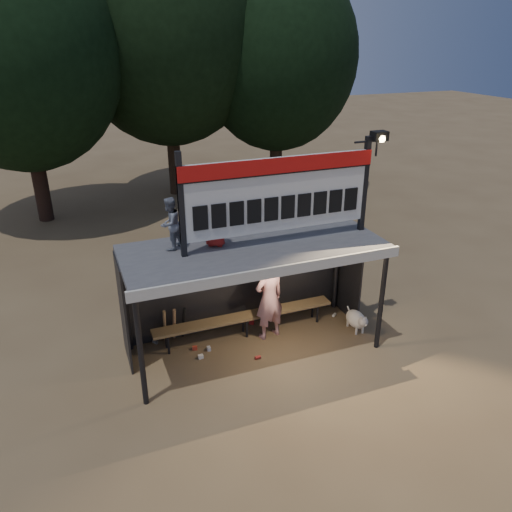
{
  "coord_description": "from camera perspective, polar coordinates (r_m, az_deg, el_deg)",
  "views": [
    {
      "loc": [
        -3.13,
        -8.16,
        6.0
      ],
      "look_at": [
        0.2,
        0.4,
        1.9
      ],
      "focal_mm": 35.0,
      "sensor_mm": 36.0,
      "label": 1
    }
  ],
  "objects": [
    {
      "name": "player",
      "position": [
        10.49,
        1.52,
        -4.8
      ],
      "size": [
        0.77,
        0.59,
        1.88
      ],
      "primitive_type": "imported",
      "rotation": [
        0.0,
        0.0,
        3.36
      ],
      "color": "white",
      "rests_on": "ground"
    },
    {
      "name": "child_a",
      "position": [
        9.28,
        -9.8,
        3.65
      ],
      "size": [
        0.61,
        0.61,
        1.0
      ],
      "primitive_type": "imported",
      "rotation": [
        0.0,
        0.0,
        3.89
      ],
      "color": "slate",
      "rests_on": "dugout_shelter"
    },
    {
      "name": "bench",
      "position": [
        10.8,
        -1.29,
        -6.98
      ],
      "size": [
        4.0,
        0.35,
        0.48
      ],
      "color": "olive",
      "rests_on": "ground"
    },
    {
      "name": "dugout_shelter",
      "position": [
        9.88,
        -0.75,
        -0.8
      ],
      "size": [
        5.1,
        2.08,
        2.32
      ],
      "color": "#404043",
      "rests_on": "ground"
    },
    {
      "name": "tree_mid",
      "position": [
        20.09,
        -10.29,
        24.19
      ],
      "size": [
        7.22,
        7.22,
        10.36
      ],
      "color": "#312216",
      "rests_on": "ground"
    },
    {
      "name": "dog",
      "position": [
        11.22,
        11.44,
        -7.12
      ],
      "size": [
        0.36,
        0.81,
        0.49
      ],
      "color": "#EFE4CF",
      "rests_on": "ground"
    },
    {
      "name": "litter",
      "position": [
        10.75,
        -2.97,
        -9.65
      ],
      "size": [
        4.22,
        1.4,
        0.08
      ],
      "color": "#B5321F",
      "rests_on": "ground"
    },
    {
      "name": "tree_left",
      "position": [
        18.19,
        -25.69,
        20.36
      ],
      "size": [
        6.46,
        6.46,
        9.27
      ],
      "color": "black",
      "rests_on": "ground"
    },
    {
      "name": "ground",
      "position": [
        10.6,
        -0.23,
        -10.42
      ],
      "size": [
        80.0,
        80.0,
        0.0
      ],
      "primitive_type": "plane",
      "color": "brown",
      "rests_on": "ground"
    },
    {
      "name": "bats",
      "position": [
        10.69,
        -9.34,
        -7.69
      ],
      "size": [
        0.48,
        0.33,
        0.84
      ],
      "color": "olive",
      "rests_on": "ground"
    },
    {
      "name": "scoreboard_assembly",
      "position": [
        9.34,
        2.98,
        7.37
      ],
      "size": [
        4.1,
        0.27,
        1.99
      ],
      "color": "black",
      "rests_on": "dugout_shelter"
    },
    {
      "name": "tree_right",
      "position": [
        20.37,
        2.47,
        21.76
      ],
      "size": [
        6.08,
        6.08,
        8.72
      ],
      "color": "#312116",
      "rests_on": "ground"
    },
    {
      "name": "child_b",
      "position": [
        9.33,
        -4.72,
        4.0
      ],
      "size": [
        0.57,
        0.51,
        0.99
      ],
      "primitive_type": "imported",
      "rotation": [
        0.0,
        0.0,
        2.62
      ],
      "color": "maroon",
      "rests_on": "dugout_shelter"
    }
  ]
}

